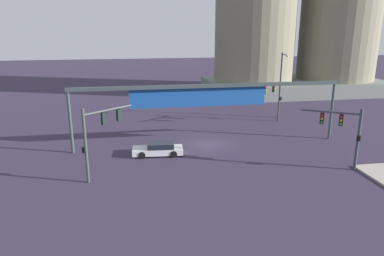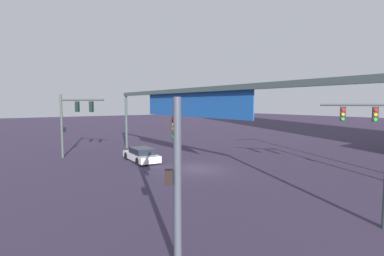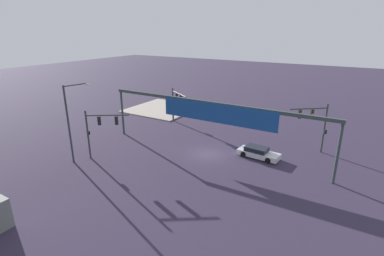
{
  "view_description": "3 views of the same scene",
  "coord_description": "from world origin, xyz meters",
  "px_view_note": "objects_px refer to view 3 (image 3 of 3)",
  "views": [
    {
      "loc": [
        -7.48,
        -34.11,
        11.75
      ],
      "look_at": [
        -2.02,
        -2.09,
        2.46
      ],
      "focal_mm": 33.77,
      "sensor_mm": 36.0,
      "label": 1
    },
    {
      "loc": [
        18.18,
        -13.2,
        5.06
      ],
      "look_at": [
        -0.02,
        -0.37,
        3.2
      ],
      "focal_mm": 27.63,
      "sensor_mm": 36.0,
      "label": 2
    },
    {
      "loc": [
        -14.58,
        27.67,
        13.75
      ],
      "look_at": [
        2.82,
        -1.07,
        2.39
      ],
      "focal_mm": 27.49,
      "sensor_mm": 36.0,
      "label": 3
    }
  ],
  "objects_px": {
    "traffic_signal_near_corner": "(316,121)",
    "traffic_signal_opposite_side": "(176,100)",
    "traffic_signal_cross_street": "(98,126)",
    "streetlamp_curved_arm": "(71,118)",
    "sedan_car_approaching": "(258,153)"
  },
  "relations": [
    {
      "from": "traffic_signal_near_corner",
      "to": "traffic_signal_opposite_side",
      "type": "distance_m",
      "value": 20.06
    },
    {
      "from": "traffic_signal_cross_street",
      "to": "streetlamp_curved_arm",
      "type": "xyz_separation_m",
      "value": [
        1.66,
        2.04,
        1.19
      ]
    },
    {
      "from": "traffic_signal_cross_street",
      "to": "sedan_car_approaching",
      "type": "relative_size",
      "value": 1.16
    },
    {
      "from": "traffic_signal_near_corner",
      "to": "sedan_car_approaching",
      "type": "relative_size",
      "value": 1.23
    },
    {
      "from": "traffic_signal_near_corner",
      "to": "traffic_signal_cross_street",
      "type": "distance_m",
      "value": 24.21
    },
    {
      "from": "traffic_signal_near_corner",
      "to": "streetlamp_curved_arm",
      "type": "height_order",
      "value": "streetlamp_curved_arm"
    },
    {
      "from": "traffic_signal_opposite_side",
      "to": "sedan_car_approaching",
      "type": "relative_size",
      "value": 1.1
    },
    {
      "from": "traffic_signal_cross_street",
      "to": "traffic_signal_near_corner",
      "type": "bearing_deg",
      "value": 0.28
    },
    {
      "from": "traffic_signal_opposite_side",
      "to": "sedan_car_approaching",
      "type": "xyz_separation_m",
      "value": [
        -15.03,
        5.81,
        -2.97
      ]
    },
    {
      "from": "traffic_signal_cross_street",
      "to": "sedan_car_approaching",
      "type": "height_order",
      "value": "traffic_signal_cross_street"
    },
    {
      "from": "traffic_signal_near_corner",
      "to": "traffic_signal_opposite_side",
      "type": "relative_size",
      "value": 1.12
    },
    {
      "from": "sedan_car_approaching",
      "to": "traffic_signal_opposite_side",
      "type": "bearing_deg",
      "value": 163.17
    },
    {
      "from": "streetlamp_curved_arm",
      "to": "sedan_car_approaching",
      "type": "height_order",
      "value": "streetlamp_curved_arm"
    },
    {
      "from": "streetlamp_curved_arm",
      "to": "traffic_signal_near_corner",
      "type": "bearing_deg",
      "value": -43.35
    },
    {
      "from": "traffic_signal_opposite_side",
      "to": "traffic_signal_cross_street",
      "type": "height_order",
      "value": "traffic_signal_cross_street"
    }
  ]
}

